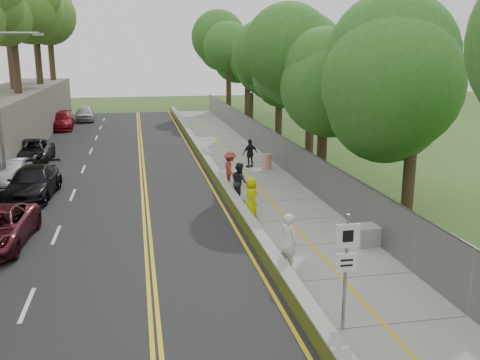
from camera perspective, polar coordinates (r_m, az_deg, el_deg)
ground at (r=16.79m, az=3.62°, el=-11.14°), size 140.00×140.00×0.00m
road at (r=30.58m, az=-13.49°, el=0.04°), size 11.20×66.00×0.04m
sidewalk at (r=31.23m, az=1.23°, el=0.71°), size 4.20×66.00×0.05m
jersey_barrier at (r=30.77m, az=-2.96°, el=1.02°), size 0.42×66.00×0.60m
chainlink_fence at (r=31.53m, az=4.98°, el=2.60°), size 0.04×66.00×2.00m
trees_fenceside at (r=31.67m, az=9.42°, el=13.45°), size 7.00×66.00×14.00m
streetlight at (r=29.56m, az=-24.00°, el=7.87°), size 2.52×0.22×8.00m
signpost at (r=13.71m, az=11.27°, el=-8.36°), size 0.62×0.09×3.10m
construction_barrel at (r=32.33m, az=2.88°, el=2.01°), size 0.55×0.55×0.90m
concrete_block at (r=20.38m, az=13.54°, el=-5.71°), size 1.16×0.92×0.72m
car_3 at (r=27.81m, az=-21.23°, el=-0.28°), size 2.41×5.19×1.47m
car_4 at (r=28.61m, az=-21.81°, el=-0.10°), size 1.70×3.94×1.32m
car_5 at (r=30.78m, az=-23.29°, el=0.71°), size 1.59×4.17×1.36m
car_6 at (r=36.25m, az=-21.48°, el=2.80°), size 2.51×5.36×1.48m
car_7 at (r=51.32m, az=-18.52°, el=6.00°), size 2.43×5.25×1.48m
car_8 at (r=56.67m, az=-16.22°, el=6.84°), size 2.01×4.52×1.51m
painter_0 at (r=22.92m, az=1.16°, el=-1.82°), size 0.70×0.93×1.73m
painter_1 at (r=17.49m, az=5.24°, el=-6.57°), size 0.70×0.82×1.91m
painter_2 at (r=25.30m, az=-0.05°, el=-0.19°), size 0.86×1.01×1.84m
painter_3 at (r=27.80m, az=-1.07°, el=1.13°), size 0.79×1.27×1.89m
person_far at (r=32.57m, az=1.10°, el=2.85°), size 1.10×0.72×1.73m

